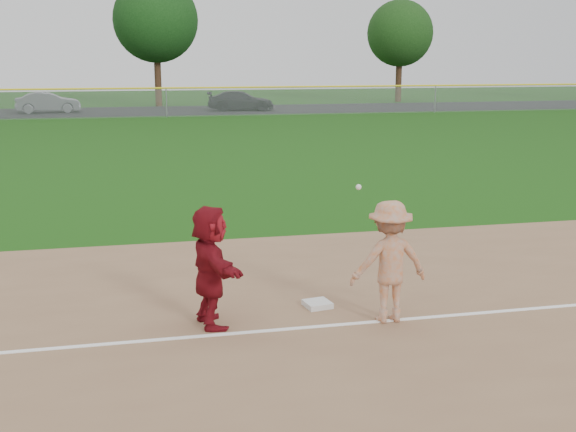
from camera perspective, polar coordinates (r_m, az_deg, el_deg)
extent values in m
plane|color=#17480D|center=(12.18, 1.56, -7.48)|extent=(160.00, 160.00, 0.00)
cube|color=white|center=(11.45, 2.55, -8.70)|extent=(60.00, 0.10, 0.01)
cube|color=black|center=(57.31, -9.89, 8.19)|extent=(120.00, 10.00, 0.01)
cube|color=silver|center=(12.29, 2.34, -6.97)|extent=(0.48, 0.48, 0.09)
imported|color=maroon|center=(11.26, -6.16, -3.97)|extent=(0.82, 1.85, 1.93)
imported|color=#55585D|center=(57.28, -18.44, 8.52)|extent=(4.82, 2.17, 1.54)
imported|color=black|center=(56.77, -3.77, 9.07)|extent=(5.38, 2.78, 1.49)
imported|color=#9C9C9F|center=(11.52, 8.01, -3.58)|extent=(1.28, 0.76, 1.95)
sphere|color=white|center=(11.42, 5.60, 2.29)|extent=(0.09, 0.09, 0.09)
plane|color=#999EA0|center=(51.27, -9.58, 8.83)|extent=(110.00, 0.00, 110.00)
cylinder|color=yellow|center=(51.22, -9.62, 9.94)|extent=(110.00, 0.12, 0.12)
cylinder|color=gray|center=(51.27, -9.58, 8.83)|extent=(0.08, 0.08, 2.00)
cylinder|color=gray|center=(56.05, 11.55, 9.05)|extent=(0.08, 0.08, 2.00)
cylinder|color=#382314|center=(62.69, -10.23, 10.41)|extent=(0.56, 0.56, 4.10)
sphere|color=#10340F|center=(62.72, -10.41, 15.00)|extent=(7.00, 7.00, 7.00)
cylinder|color=#362113|center=(68.59, 8.73, 10.44)|extent=(0.56, 0.56, 3.64)
sphere|color=#143610|center=(68.58, 8.85, 14.08)|extent=(6.00, 6.00, 6.00)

